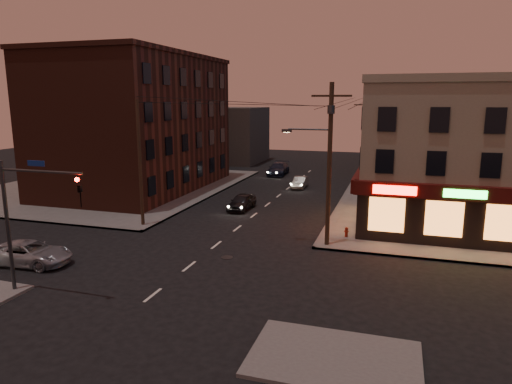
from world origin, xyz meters
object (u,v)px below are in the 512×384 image
at_px(fire_hydrant, 346,232).
at_px(suv_cross, 30,253).
at_px(sedan_near, 242,202).
at_px(sedan_mid, 300,182).
at_px(sedan_far, 278,169).

bearing_deg(fire_hydrant, suv_cross, -148.47).
height_order(sedan_near, sedan_mid, sedan_near).
distance_m(suv_cross, sedan_far, 34.93).
relative_size(suv_cross, fire_hydrant, 7.01).
bearing_deg(sedan_near, suv_cross, -112.31).
relative_size(suv_cross, sedan_mid, 1.34).
relative_size(suv_cross, sedan_far, 0.93).
height_order(sedan_near, fire_hydrant, sedan_near).
distance_m(suv_cross, sedan_near, 17.45).
distance_m(sedan_near, fire_hydrant, 11.01).
distance_m(suv_cross, fire_hydrant, 19.36).
bearing_deg(sedan_mid, fire_hydrant, -68.67).
relative_size(sedan_near, sedan_far, 0.77).
bearing_deg(sedan_mid, sedan_far, 119.36).
bearing_deg(suv_cross, sedan_mid, -24.66).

